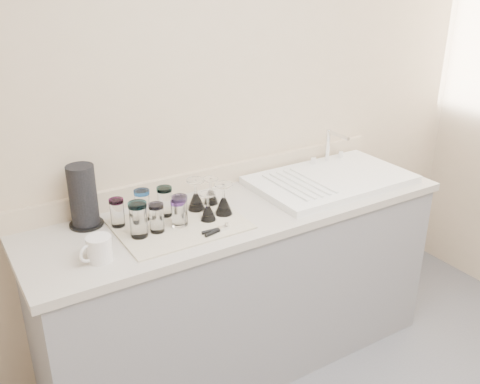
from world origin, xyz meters
TOP-DOWN VIEW (x-y plane):
  - counter_unit at (0.00, 1.20)m, footprint 2.06×0.62m
  - sink_unit at (0.55, 1.20)m, footprint 0.82×0.50m
  - dish_towel at (-0.34, 1.18)m, footprint 0.55×0.42m
  - tumbler_teal at (-0.57, 1.30)m, footprint 0.06×0.06m
  - tumbler_cyan at (-0.45, 1.30)m, footprint 0.07×0.07m
  - tumbler_purple at (-0.35, 1.28)m, footprint 0.07×0.07m
  - tumbler_magenta at (-0.53, 1.16)m, footprint 0.08×0.08m
  - tumbler_blue at (-0.45, 1.16)m, footprint 0.06×0.06m
  - tumbler_lavender at (-0.35, 1.15)m, footprint 0.06×0.06m
  - tumbler_extra at (-0.34, 1.16)m, footprint 0.07×0.07m
  - goblet_back_left at (-0.20, 1.27)m, footprint 0.08×0.08m
  - goblet_back_right at (-0.12, 1.29)m, footprint 0.07×0.07m
  - goblet_front_left at (-0.21, 1.14)m, footprint 0.07×0.07m
  - goblet_front_right at (-0.12, 1.16)m, footprint 0.08×0.08m
  - can_opener at (-0.24, 1.02)m, footprint 0.12×0.05m
  - white_mug at (-0.73, 1.07)m, footprint 0.15×0.12m
  - paper_towel_roll at (-0.69, 1.39)m, footprint 0.15×0.15m

SIDE VIEW (x-z plane):
  - counter_unit at x=0.00m, z-range 0.00..0.90m
  - dish_towel at x=-0.34m, z-range 0.90..0.91m
  - can_opener at x=-0.24m, z-range 0.91..0.92m
  - sink_unit at x=0.55m, z-range 0.81..1.03m
  - white_mug at x=-0.73m, z-range 0.90..1.00m
  - goblet_back_right at x=-0.12m, z-range 0.89..1.02m
  - goblet_front_left at x=-0.21m, z-range 0.89..1.02m
  - goblet_front_right at x=-0.12m, z-range 0.88..1.03m
  - goblet_back_left at x=-0.20m, z-range 0.88..1.03m
  - tumbler_lavender at x=-0.35m, z-range 0.91..1.03m
  - tumbler_teal at x=-0.57m, z-range 0.91..1.04m
  - tumbler_blue at x=-0.45m, z-range 0.91..1.04m
  - tumbler_extra at x=-0.34m, z-range 0.91..1.04m
  - tumbler_purple at x=-0.35m, z-range 0.91..1.05m
  - tumbler_cyan at x=-0.45m, z-range 0.91..1.05m
  - tumbler_magenta at x=-0.53m, z-range 0.91..1.06m
  - paper_towel_roll at x=-0.69m, z-range 0.90..1.18m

